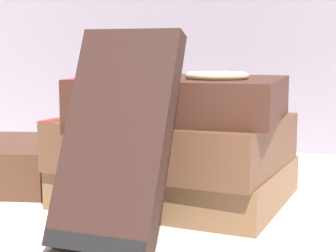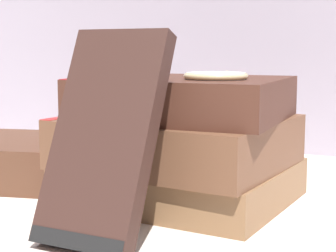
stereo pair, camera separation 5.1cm
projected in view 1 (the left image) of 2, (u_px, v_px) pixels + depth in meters
ground_plane at (158, 214)px, 0.50m from camera, size 3.00×3.00×0.00m
book_flat_bottom at (178, 181)px, 0.54m from camera, size 0.20×0.18×0.04m
book_flat_middle at (170, 140)px, 0.53m from camera, size 0.20×0.18×0.05m
book_flat_top at (179, 98)px, 0.52m from camera, size 0.19×0.16×0.04m
book_leaning_front at (110, 145)px, 0.41m from camera, size 0.08×0.08×0.16m
pocket_watch at (217, 76)px, 0.49m from camera, size 0.06×0.06×0.01m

